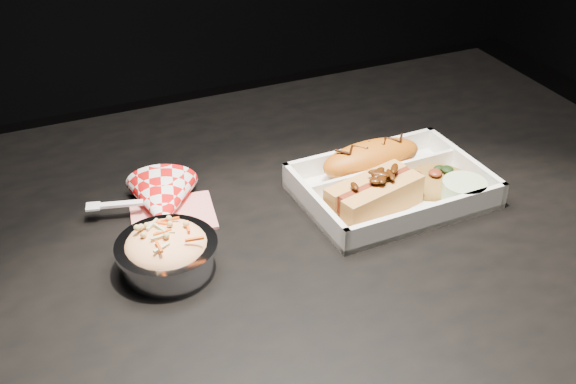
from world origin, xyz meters
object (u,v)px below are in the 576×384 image
at_px(foil_coleslaw_cup, 167,250).
at_px(dining_table, 284,272).
at_px(food_tray, 391,190).
at_px(fried_pastry, 371,158).
at_px(hotdog, 374,193).
at_px(napkin_fork, 163,203).

bearing_deg(foil_coleslaw_cup, dining_table, 13.97).
xyz_separation_m(food_tray, foil_coleslaw_cup, (-0.33, -0.03, 0.02)).
relative_size(fried_pastry, hotdog, 1.11).
bearing_deg(foil_coleslaw_cup, hotdog, 1.20).
relative_size(food_tray, fried_pastry, 1.66).
xyz_separation_m(food_tray, hotdog, (-0.04, -0.03, 0.02)).
xyz_separation_m(dining_table, foil_coleslaw_cup, (-0.17, -0.04, 0.12)).
xyz_separation_m(foil_coleslaw_cup, napkin_fork, (0.03, 0.12, -0.01)).
relative_size(fried_pastry, foil_coleslaw_cup, 1.27).
height_order(hotdog, napkin_fork, napkin_fork).
distance_m(fried_pastry, napkin_fork, 0.30).
distance_m(dining_table, foil_coleslaw_cup, 0.21).
distance_m(dining_table, fried_pastry, 0.20).
bearing_deg(fried_pastry, hotdog, -116.78).
bearing_deg(dining_table, hotdog, -17.59).
bearing_deg(food_tray, napkin_fork, 162.40).
distance_m(dining_table, napkin_fork, 0.19).
height_order(hotdog, foil_coleslaw_cup, hotdog).
relative_size(dining_table, napkin_fork, 7.08).
bearing_deg(fried_pastry, food_tray, -88.03).
bearing_deg(food_tray, foil_coleslaw_cup, -176.00).
relative_size(food_tray, foil_coleslaw_cup, 2.10).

